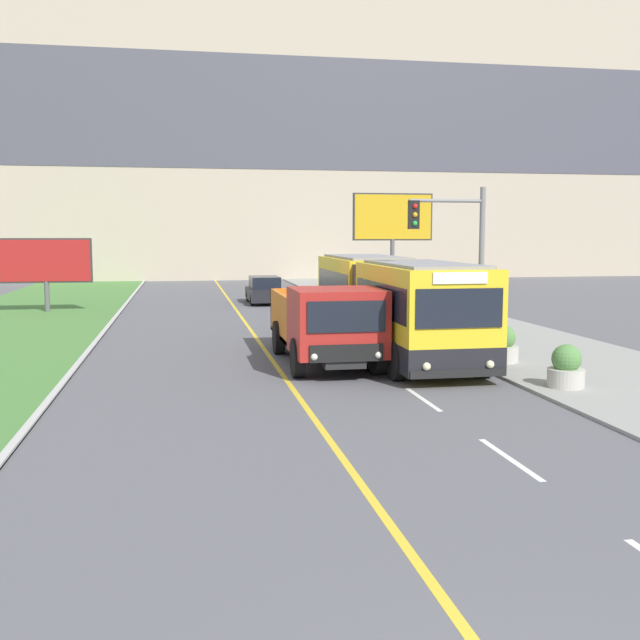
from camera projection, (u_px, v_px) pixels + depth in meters
apartment_block_background at (211, 126)px, 62.87m from camera, size 80.00×8.04×25.55m
city_bus at (390, 304)px, 23.95m from camera, size 2.65×12.30×2.96m
dump_truck at (329, 326)px, 20.93m from camera, size 2.47×6.91×2.30m
car_distant at (265, 290)px, 40.67m from camera, size 1.80×4.30×1.45m
traffic_light_mast at (458, 251)px, 21.47m from camera, size 2.28×0.32×5.08m
billboard_large at (393, 221)px, 41.18m from camera, size 4.49×0.24×5.97m
billboard_small at (46, 262)px, 35.72m from camera, size 4.29×0.24×3.55m
planter_round_near at (566, 368)px, 17.93m from camera, size 0.88×0.88×1.04m
planter_round_second at (503, 346)px, 21.48m from camera, size 0.90×0.90×1.07m
planter_round_third at (462, 330)px, 25.07m from camera, size 0.85×0.85×1.05m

